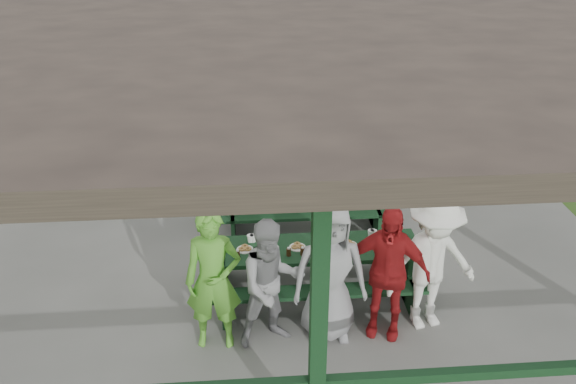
{
  "coord_description": "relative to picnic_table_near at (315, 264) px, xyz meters",
  "views": [
    {
      "loc": [
        -0.61,
        -8.03,
        5.17
      ],
      "look_at": [
        0.01,
        -0.3,
        1.22
      ],
      "focal_mm": 38.0,
      "sensor_mm": 36.0,
      "label": 1
    }
  ],
  "objects": [
    {
      "name": "table_setting",
      "position": [
        0.08,
        0.04,
        0.3
      ],
      "size": [
        2.34,
        0.45,
        0.1
      ],
      "color": "white",
      "rests_on": "picnic_table_near"
    },
    {
      "name": "picnic_table_near",
      "position": [
        0.0,
        0.0,
        0.0
      ],
      "size": [
        2.8,
        1.39,
        0.75
      ],
      "color": "black",
      "rests_on": "concrete_slab"
    },
    {
      "name": "picnic_table_far",
      "position": [
        0.04,
        2.0,
        -0.0
      ],
      "size": [
        2.66,
        1.39,
        0.75
      ],
      "color": "black",
      "rests_on": "concrete_slab"
    },
    {
      "name": "spectator_lblue",
      "position": [
        -0.89,
        2.77,
        0.23
      ],
      "size": [
        1.38,
        0.9,
        1.42
      ],
      "primitive_type": "imported",
      "rotation": [
        0.0,
        0.0,
        3.54
      ],
      "color": "#9CBDF1",
      "rests_on": "concrete_slab"
    },
    {
      "name": "contestant_grey_left",
      "position": [
        -0.63,
        -0.91,
        0.36
      ],
      "size": [
        0.95,
        0.83,
        1.68
      ],
      "primitive_type": "imported",
      "rotation": [
        0.0,
        0.0,
        0.27
      ],
      "color": "gray",
      "rests_on": "concrete_slab"
    },
    {
      "name": "contestant_white_fedora",
      "position": [
        1.35,
        -0.75,
        0.44
      ],
      "size": [
        1.3,
        0.91,
        1.89
      ],
      "rotation": [
        0.0,
        0.0,
        0.21
      ],
      "color": "white",
      "rests_on": "concrete_slab"
    },
    {
      "name": "pavilion_structure",
      "position": [
        -0.3,
        1.2,
        2.59
      ],
      "size": [
        10.6,
        8.6,
        3.24
      ],
      "color": "black",
      "rests_on": "concrete_slab"
    },
    {
      "name": "farm_trailer",
      "position": [
        -2.19,
        9.58,
        0.06
      ],
      "size": [
        3.7,
        1.71,
        1.29
      ],
      "rotation": [
        0.0,
        0.0,
        -0.03
      ],
      "color": "navy",
      "rests_on": "ground"
    },
    {
      "name": "ground",
      "position": [
        -0.3,
        1.2,
        -0.58
      ],
      "size": [
        90.0,
        90.0,
        0.0
      ],
      "primitive_type": "plane",
      "color": "#2E5219",
      "rests_on": "ground"
    },
    {
      "name": "contestant_red",
      "position": [
        0.76,
        -0.84,
        0.41
      ],
      "size": [
        1.13,
        0.76,
        1.78
      ],
      "primitive_type": "imported",
      "rotation": [
        0.0,
        0.0,
        -0.35
      ],
      "color": "maroon",
      "rests_on": "concrete_slab"
    },
    {
      "name": "spectator_blue",
      "position": [
        -2.05,
        3.5,
        0.35
      ],
      "size": [
        0.71,
        0.58,
        1.66
      ],
      "primitive_type": "imported",
      "rotation": [
        0.0,
        0.0,
        2.78
      ],
      "color": "#4478B2",
      "rests_on": "concrete_slab"
    },
    {
      "name": "pickup_truck",
      "position": [
        -0.08,
        10.72,
        0.18
      ],
      "size": [
        6.04,
        4.31,
        1.53
      ],
      "primitive_type": "imported",
      "rotation": [
        0.0,
        0.0,
        1.21
      ],
      "color": "silver",
      "rests_on": "ground"
    },
    {
      "name": "spectator_grey",
      "position": [
        1.35,
        2.75,
        0.34
      ],
      "size": [
        0.89,
        0.75,
        1.64
      ],
      "primitive_type": "imported",
      "rotation": [
        0.0,
        0.0,
        3.32
      ],
      "color": "gray",
      "rests_on": "concrete_slab"
    },
    {
      "name": "concrete_slab",
      "position": [
        -0.3,
        1.2,
        -0.53
      ],
      "size": [
        10.0,
        8.0,
        0.1
      ],
      "primitive_type": "cube",
      "color": "slate",
      "rests_on": "ground"
    },
    {
      "name": "contestant_grey_mid",
      "position": [
        0.07,
        -0.84,
        0.43
      ],
      "size": [
        0.9,
        0.6,
        1.83
      ],
      "primitive_type": "imported",
      "rotation": [
        0.0,
        0.0,
        0.02
      ],
      "color": "gray",
      "rests_on": "concrete_slab"
    },
    {
      "name": "contestant_green",
      "position": [
        -1.31,
        -0.9,
        0.44
      ],
      "size": [
        0.69,
        0.47,
        1.83
      ],
      "primitive_type": "imported",
      "rotation": [
        0.0,
        0.0,
        -0.04
      ],
      "color": "#56A630",
      "rests_on": "concrete_slab"
    }
  ]
}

